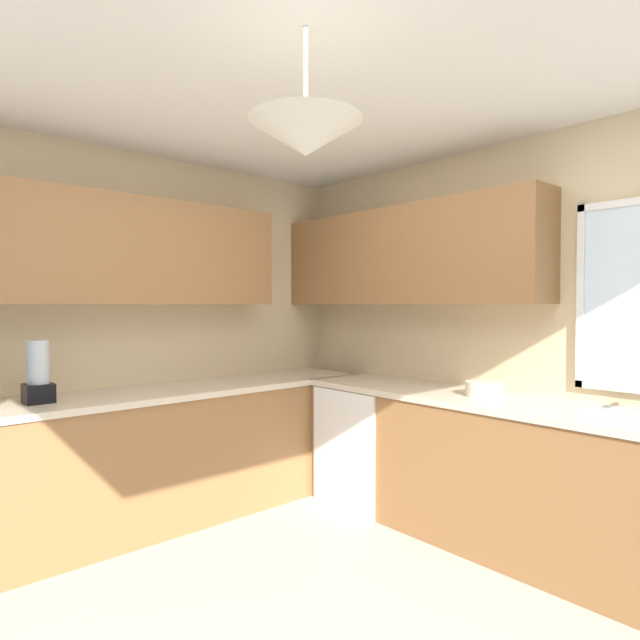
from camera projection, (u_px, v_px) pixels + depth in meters
The scene contains 6 objects.
room_shell at pixel (292, 240), 3.07m from camera, with size 4.26×3.91×2.57m.
counter_run_left at pixel (129, 462), 3.40m from camera, with size 0.65×3.52×0.88m.
counter_run_back at pixel (547, 484), 2.97m from camera, with size 3.35×0.65×0.88m.
dishwasher at pixel (371, 443), 3.93m from camera, with size 0.60×0.60×0.84m, color white.
bowl at pixel (485, 389), 3.25m from camera, with size 0.23×0.23×0.09m, color beige.
blender_appliance at pixel (38, 375), 3.04m from camera, with size 0.15×0.15×0.36m.
Camera 1 is at (1.57, -1.32, 1.44)m, focal length 29.86 mm.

